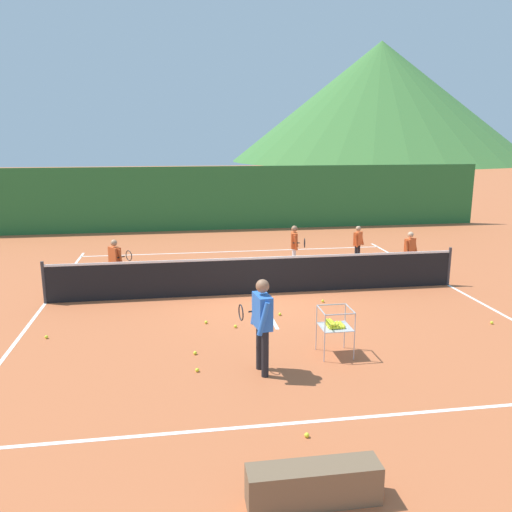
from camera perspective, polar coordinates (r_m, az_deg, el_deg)
ground_plane at (r=13.63m, az=0.24°, el=-4.11°), size 120.00×120.00×0.00m
line_baseline_near at (r=7.97m, az=7.73°, el=-17.30°), size 10.56×0.08×0.01m
line_baseline_far at (r=18.56m, az=-2.25°, el=0.51°), size 10.56×0.08×0.01m
line_sideline_west at (r=13.86m, az=-21.95°, el=-4.78°), size 0.08×11.43×0.01m
line_sideline_east at (r=15.34m, az=20.14°, el=-2.96°), size 0.08×11.43×0.01m
line_service_center at (r=13.63m, az=0.24°, el=-4.10°), size 0.08×5.24×0.01m
tennis_net at (r=13.50m, az=0.24°, el=-2.08°), size 10.63×0.08×1.05m
instructor at (r=8.91m, az=0.63°, el=-6.71°), size 0.51×0.73×1.67m
student_0 at (r=14.63m, az=-15.04°, el=-0.24°), size 0.65×0.51×1.29m
student_1 at (r=15.96m, az=4.22°, el=1.40°), size 0.42×0.69×1.35m
student_2 at (r=16.97m, az=11.03°, el=1.60°), size 0.44×0.44×1.22m
student_3 at (r=16.11m, az=16.40°, el=0.79°), size 0.50×0.40×1.26m
ball_cart at (r=9.86m, az=8.53°, el=-7.42°), size 0.58×0.58×0.90m
tennis_ball_0 at (r=11.27m, az=-2.24°, el=-7.65°), size 0.07×0.07×0.07m
tennis_ball_1 at (r=10.03m, az=-6.64°, el=-10.43°), size 0.07×0.07×0.07m
tennis_ball_2 at (r=13.03m, az=7.29°, el=-4.87°), size 0.07×0.07×0.07m
tennis_ball_3 at (r=11.55m, az=-5.46°, el=-7.19°), size 0.07×0.07×0.07m
tennis_ball_5 at (r=12.57m, az=24.28°, el=-6.63°), size 0.07×0.07×0.07m
tennis_ball_6 at (r=11.51m, az=-21.85°, el=-8.18°), size 0.07×0.07×0.07m
tennis_ball_7 at (r=12.02m, az=2.62°, el=-6.33°), size 0.07×0.07×0.07m
tennis_ball_8 at (r=9.35m, az=-6.42°, el=-12.23°), size 0.07×0.07×0.07m
tennis_ball_9 at (r=7.54m, az=5.55°, el=-18.83°), size 0.07×0.07×0.07m
windscreen_fence at (r=22.76m, az=-3.60°, el=6.29°), size 23.24×0.08×2.74m
courtside_bench at (r=6.36m, az=6.29°, el=-23.47°), size 1.50×0.36×0.46m
hill_0 at (r=89.31m, az=13.24°, el=15.99°), size 46.95×46.95×18.49m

